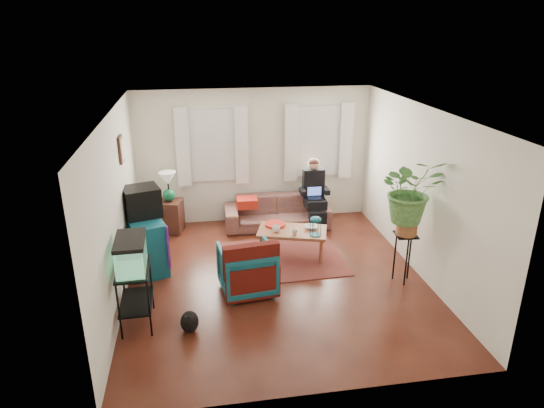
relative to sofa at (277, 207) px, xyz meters
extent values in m
cube|color=#4F2B14|center=(-0.37, -2.05, -0.39)|extent=(4.50, 5.00, 0.01)
cube|color=white|center=(-0.37, -2.05, 2.21)|extent=(4.50, 5.00, 0.01)
cube|color=silver|center=(-0.37, 0.45, 0.91)|extent=(4.50, 0.01, 2.60)
cube|color=silver|center=(-0.37, -4.55, 0.91)|extent=(4.50, 0.01, 2.60)
cube|color=silver|center=(-2.62, -2.05, 0.91)|extent=(0.01, 5.00, 2.60)
cube|color=silver|center=(1.88, -2.05, 0.91)|extent=(0.01, 5.00, 2.60)
cube|color=white|center=(-1.17, 0.43, 1.16)|extent=(1.08, 0.04, 1.38)
cube|color=white|center=(0.88, 0.43, 1.16)|extent=(1.08, 0.04, 1.38)
cube|color=white|center=(-1.17, 0.35, 1.16)|extent=(1.36, 0.06, 1.50)
cube|color=white|center=(0.88, 0.35, 1.16)|extent=(1.36, 0.06, 1.50)
cube|color=#3D2616|center=(-2.58, -1.20, 1.56)|extent=(0.04, 0.32, 0.40)
cube|color=maroon|center=(-0.16, -1.39, -0.38)|extent=(2.05, 1.66, 0.01)
imported|color=brown|center=(0.00, 0.00, 0.00)|extent=(2.02, 0.85, 0.78)
cube|color=#3A2916|center=(-2.02, 0.06, -0.08)|extent=(0.52, 0.52, 0.62)
cube|color=#135A74|center=(-2.36, -1.33, 0.05)|extent=(0.75, 1.07, 0.88)
cube|color=black|center=(-2.37, -1.23, 0.72)|extent=(0.66, 0.62, 0.47)
cube|color=black|center=(-2.37, -2.89, 0.02)|extent=(0.43, 0.74, 0.81)
cube|color=#7FD899|center=(-2.37, -2.89, 0.64)|extent=(0.38, 0.67, 0.43)
ellipsoid|color=black|center=(-1.70, -3.16, -0.24)|extent=(0.30, 0.40, 0.31)
imported|color=#135574|center=(-0.85, -2.31, 0.00)|extent=(0.85, 0.80, 0.78)
cube|color=#9E0A0A|center=(-0.81, -2.61, 0.16)|extent=(0.80, 0.28, 0.65)
cube|color=brown|center=(0.04, -1.28, -0.16)|extent=(1.26, 0.92, 0.47)
imported|color=white|center=(-0.24, -1.31, 0.13)|extent=(0.16, 0.16, 0.10)
imported|color=beige|center=(0.03, -1.48, 0.13)|extent=(0.13, 0.13, 0.10)
imported|color=white|center=(0.36, -1.27, 0.11)|extent=(0.28, 0.28, 0.06)
cylinder|color=#B21414|center=(-0.22, -1.04, 0.10)|extent=(0.44, 0.44, 0.04)
cube|color=black|center=(1.53, -2.41, 0.00)|extent=(0.36, 0.36, 0.79)
imported|color=#599947|center=(1.53, -2.41, 0.94)|extent=(0.97, 0.86, 1.00)
camera|label=1|loc=(-1.51, -8.56, 3.38)|focal=32.00mm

